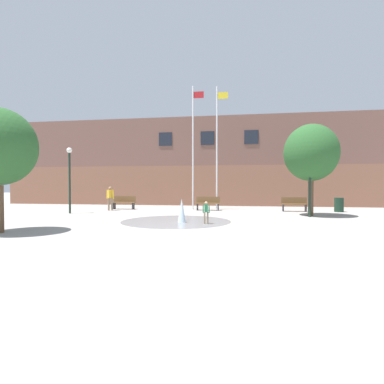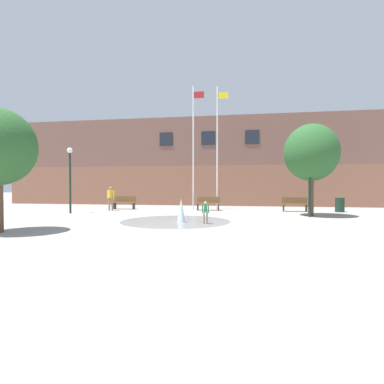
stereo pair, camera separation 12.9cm
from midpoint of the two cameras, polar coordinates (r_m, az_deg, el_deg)
ground_plane at (r=9.48m, az=-6.68°, el=-9.03°), size 100.00×100.00×0.00m
library_building at (r=27.44m, az=3.90°, el=5.44°), size 36.00×6.05×7.31m
splash_fountain at (r=13.94m, az=-2.43°, el=-4.72°), size 5.13×5.13×1.09m
park_bench_under_left_flagpole at (r=21.59m, az=-12.55°, el=-1.92°), size 1.60×0.44×0.91m
park_bench_center at (r=20.14m, az=3.30°, el=-2.13°), size 1.60×0.44×0.91m
park_bench_under_right_flagpole at (r=20.33m, az=19.15°, el=-2.17°), size 1.60×0.44×0.91m
child_running at (r=13.10m, az=2.86°, el=-3.58°), size 0.31×0.24×0.99m
adult_in_red at (r=20.60m, az=-15.06°, el=-0.83°), size 0.50×0.39×1.59m
flagpole_left at (r=20.98m, az=0.50°, el=9.07°), size 0.80×0.10×8.53m
flagpole_right at (r=20.78m, az=5.08°, el=8.97°), size 0.80×0.10×8.41m
lamp_post_left_lane at (r=19.33m, az=-22.04°, el=3.81°), size 0.32×0.32×3.93m
lamp_post_right_lane at (r=17.07m, az=21.80°, el=4.23°), size 0.32×0.32×3.97m
trash_can at (r=21.05m, az=26.48°, el=-2.20°), size 0.56×0.56×0.90m
street_tree_near_building at (r=17.75m, az=21.98°, el=6.94°), size 2.93×2.93×5.03m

